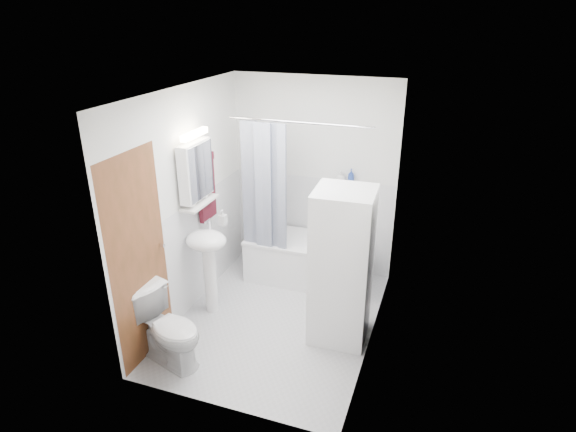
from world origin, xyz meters
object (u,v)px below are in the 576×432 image
(sink, at_px, (208,253))
(washer_dryer, at_px, (341,267))
(toilet, at_px, (169,328))
(bathtub, at_px, (305,258))

(sink, xyz_separation_m, washer_dryer, (1.43, 0.04, 0.08))
(sink, xyz_separation_m, toilet, (0.03, -0.87, -0.35))
(bathtub, bearing_deg, toilet, -111.93)
(washer_dryer, bearing_deg, sink, 178.96)
(sink, bearing_deg, washer_dryer, 1.53)
(toilet, bearing_deg, washer_dryer, -39.30)
(bathtub, height_order, washer_dryer, washer_dryer)
(bathtub, distance_m, toilet, 1.99)
(bathtub, distance_m, washer_dryer, 1.24)
(sink, bearing_deg, toilet, -87.77)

